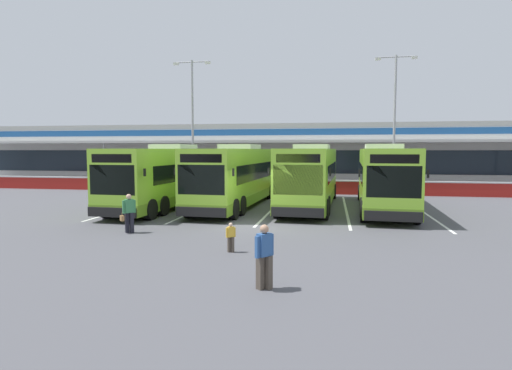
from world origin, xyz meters
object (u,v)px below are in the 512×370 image
Objects in this scene: coach_bus_left_centre at (236,177)px; pedestrian_child at (231,236)px; coach_bus_leftmost at (168,177)px; lamp_post_centre at (395,115)px; lamp_post_west at (192,116)px; pedestrian_with_handbag at (129,212)px; coach_bus_right_centre at (384,179)px; pedestrian_in_dark_coat at (264,255)px; coach_bus_centre at (310,177)px.

coach_bus_left_centre is 12.20× the size of pedestrian_child.
coach_bus_leftmost is 4.11m from coach_bus_left_centre.
coach_bus_leftmost is at bearing -140.93° from lamp_post_centre.
pedestrian_with_handbag is at bearing -79.29° from lamp_post_west.
coach_bus_left_centre and coach_bus_right_centre have the same top height.
lamp_post_west is at bearing -176.49° from lamp_post_centre.
coach_bus_leftmost is 11.95m from lamp_post_west.
coach_bus_centre is at bearing 88.78° from pedestrian_in_dark_coat.
coach_bus_leftmost is at bearing -168.34° from coach_bus_left_centre.
coach_bus_leftmost reaches higher than pedestrian_child.
coach_bus_left_centre is 7.56× the size of pedestrian_in_dark_coat.
coach_bus_left_centre is 15.99m from lamp_post_centre.
coach_bus_centre is at bearing 80.26° from pedestrian_child.
coach_bus_left_centre is 11.51m from pedestrian_child.
lamp_post_west is at bearing 138.51° from coach_bus_centre.
lamp_post_west is 1.00× the size of lamp_post_centre.
coach_bus_leftmost is 12.20× the size of pedestrian_child.
lamp_post_centre is at bearing 69.71° from pedestrian_child.
coach_bus_centre reaches higher than pedestrian_with_handbag.
coach_bus_centre is at bearing 53.30° from pedestrian_with_handbag.
coach_bus_right_centre reaches higher than pedestrian_in_dark_coat.
coach_bus_right_centre is 14.38m from pedestrian_with_handbag.
coach_bus_right_centre reaches higher than pedestrian_with_handbag.
pedestrian_in_dark_coat is at bearing -106.83° from coach_bus_right_centre.
coach_bus_leftmost is at bearing 100.52° from pedestrian_with_handbag.
pedestrian_with_handbag and pedestrian_in_dark_coat have the same top height.
lamp_post_west is (-2.08, 10.87, 4.50)m from coach_bus_leftmost.
coach_bus_leftmost is 12.72m from coach_bus_right_centre.
lamp_post_centre is at bearing 3.51° from lamp_post_west.
coach_bus_right_centre is at bearing -33.53° from lamp_post_west.
pedestrian_in_dark_coat is at bearing -59.66° from coach_bus_leftmost.
lamp_post_west is at bearing 146.47° from coach_bus_right_centre.
coach_bus_right_centre is 12.20× the size of pedestrian_child.
coach_bus_leftmost reaches higher than pedestrian_with_handbag.
pedestrian_in_dark_coat is 27.15m from lamp_post_centre.
lamp_post_west is (-6.10, 10.04, 4.50)m from coach_bus_left_centre.
lamp_post_west is (-10.22, 24.77, 5.42)m from pedestrian_in_dark_coat.
pedestrian_in_dark_coat is at bearing -91.22° from coach_bus_centre.
coach_bus_right_centre is 7.56× the size of pedestrian_in_dark_coat.
coach_bus_left_centre is 4.50m from coach_bus_centre.
coach_bus_right_centre is at bearing 61.38° from pedestrian_child.
lamp_post_centre is at bearing 75.82° from pedestrian_in_dark_coat.
pedestrian_child is at bearing -68.16° from lamp_post_west.
coach_bus_centre is 15.47m from pedestrian_in_dark_coat.
pedestrian_with_handbag is 1.61× the size of pedestrian_child.
coach_bus_right_centre is 18.26m from lamp_post_west.
lamp_post_west reaches higher than pedestrian_in_dark_coat.
pedestrian_child is at bearing 115.81° from pedestrian_in_dark_coat.
coach_bus_right_centre is (4.21, -0.45, 0.00)m from coach_bus_centre.
pedestrian_in_dark_coat is (-4.54, -14.99, -0.91)m from coach_bus_right_centre.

